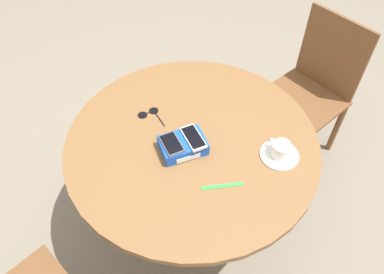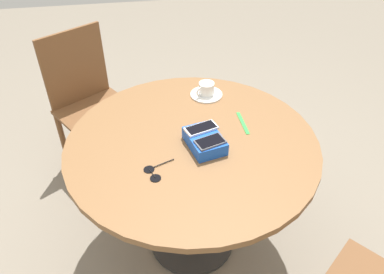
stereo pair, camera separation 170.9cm
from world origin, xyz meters
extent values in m
plane|color=gray|center=(0.00, 0.00, 0.00)|extent=(8.00, 8.00, 0.00)
cylinder|color=#2D2D2D|center=(0.00, 0.00, 0.01)|extent=(0.46, 0.46, 0.02)
cylinder|color=#2D2D2D|center=(0.00, 0.00, 0.35)|extent=(0.07, 0.07, 0.67)
cylinder|color=brown|center=(0.00, 0.00, 0.70)|extent=(1.12, 1.12, 0.03)
cube|color=blue|center=(-0.05, -0.05, 0.75)|extent=(0.22, 0.18, 0.06)
cube|color=white|center=(-0.03, -0.11, 0.74)|extent=(0.10, 0.03, 0.03)
cube|color=#515156|center=(-0.09, -0.06, 0.78)|extent=(0.11, 0.14, 0.01)
cube|color=black|center=(-0.09, -0.06, 0.79)|extent=(0.09, 0.12, 0.00)
cube|color=silver|center=(0.00, -0.04, 0.78)|extent=(0.10, 0.15, 0.01)
cube|color=black|center=(0.00, -0.04, 0.79)|extent=(0.09, 0.14, 0.00)
cylinder|color=white|center=(0.36, -0.14, 0.72)|extent=(0.17, 0.17, 0.01)
cylinder|color=white|center=(0.36, -0.14, 0.76)|extent=(0.08, 0.08, 0.06)
cylinder|color=olive|center=(0.36, -0.14, 0.78)|extent=(0.07, 0.07, 0.00)
torus|color=white|center=(0.33, -0.10, 0.76)|extent=(0.04, 0.05, 0.05)
cube|color=green|center=(0.09, -0.26, 0.72)|extent=(0.17, 0.02, 0.00)
cylinder|color=black|center=(-0.21, 0.18, 0.72)|extent=(0.04, 0.04, 0.00)
cylinder|color=black|center=(-0.16, 0.20, 0.72)|extent=(0.04, 0.04, 0.00)
cylinder|color=black|center=(-0.18, 0.19, 0.72)|extent=(0.06, 0.02, 0.00)
cylinder|color=black|center=(-0.13, 0.14, 0.72)|extent=(0.04, 0.09, 0.00)
cylinder|color=brown|center=(-0.45, -0.61, 0.21)|extent=(0.04, 0.04, 0.41)
cube|color=brown|center=(0.72, 0.47, 0.42)|extent=(0.60, 0.60, 0.02)
cube|color=brown|center=(0.89, 0.58, 0.66)|extent=(0.24, 0.35, 0.47)
cylinder|color=brown|center=(0.45, 0.53, 0.21)|extent=(0.04, 0.04, 0.41)
cylinder|color=brown|center=(0.66, 0.20, 0.21)|extent=(0.04, 0.04, 0.41)
cylinder|color=brown|center=(0.78, 0.74, 0.21)|extent=(0.04, 0.04, 0.41)
cylinder|color=brown|center=(0.99, 0.41, 0.21)|extent=(0.04, 0.04, 0.41)
camera|label=1|loc=(-0.14, -1.06, 1.98)|focal=35.00mm
camera|label=2|loc=(-1.26, 0.21, 1.77)|focal=35.00mm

